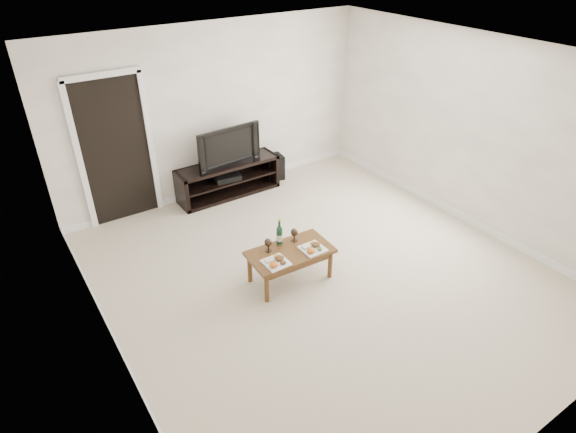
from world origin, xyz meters
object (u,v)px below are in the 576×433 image
(subwoofer, at_px, (274,167))
(television, at_px, (226,145))
(coffee_table, at_px, (290,265))
(media_console, at_px, (228,179))

(subwoofer, bearing_deg, television, -166.75)
(television, xyz_separation_m, coffee_table, (-0.40, -2.34, -0.64))
(media_console, distance_m, coffee_table, 2.38)
(media_console, relative_size, coffee_table, 1.65)
(subwoofer, height_order, coffee_table, coffee_table)
(television, xyz_separation_m, subwoofer, (0.91, 0.09, -0.65))
(media_console, xyz_separation_m, television, (0.00, 0.00, 0.58))
(media_console, height_order, coffee_table, media_console)
(coffee_table, bearing_deg, television, 80.27)
(subwoofer, bearing_deg, media_console, -166.75)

